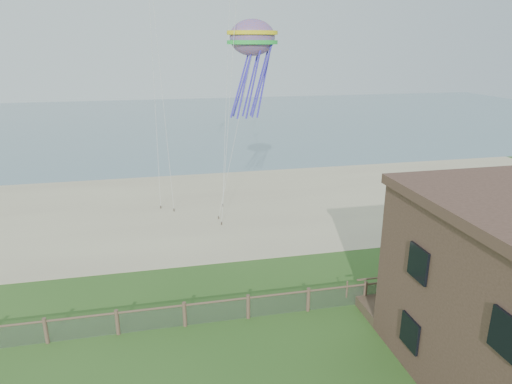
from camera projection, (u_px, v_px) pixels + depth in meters
sand_beach at (209, 207)px, 36.75m from camera, size 72.00×20.00×0.02m
ocean at (179, 121)px, 77.64m from camera, size 160.00×68.00×0.02m
chainlink_fence at (248, 308)px, 21.71m from camera, size 36.20×0.20×1.25m
motel_deck at (499, 294)px, 23.50m from camera, size 15.00×2.00×0.50m
picnic_table at (404, 305)px, 22.39m from camera, size 1.89×1.67×0.66m
octopus_kite at (252, 66)px, 28.39m from camera, size 3.25×2.35×6.52m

